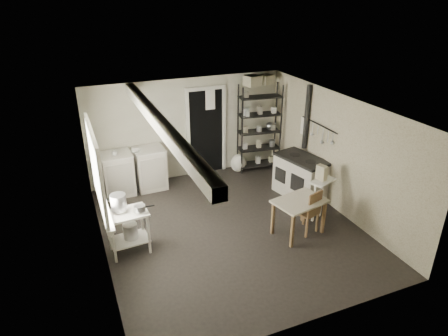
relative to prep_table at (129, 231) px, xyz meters
name	(u,v)px	position (x,y,z in m)	size (l,w,h in m)	color
floor	(230,228)	(1.85, 0.02, -0.40)	(5.00, 5.00, 0.00)	black
ceiling	(231,108)	(1.85, 0.02, 1.90)	(5.00, 5.00, 0.00)	silver
wall_back	(187,129)	(1.85, 2.52, 0.75)	(4.50, 0.02, 2.30)	#BDB9A1
wall_front	(311,253)	(1.85, -2.48, 0.75)	(4.50, 0.02, 2.30)	#BDB9A1
wall_left	(98,196)	(-0.40, 0.02, 0.75)	(0.02, 5.00, 2.30)	#BDB9A1
wall_right	(337,153)	(4.10, 0.02, 0.75)	(0.02, 5.00, 2.30)	#BDB9A1
window	(95,170)	(-0.37, 0.22, 1.10)	(0.12, 1.76, 1.28)	silver
doorway	(206,133)	(2.30, 2.49, 0.60)	(0.96, 0.10, 2.08)	silver
ceiling_beam	(159,123)	(0.65, 0.02, 1.80)	(0.18, 5.00, 0.18)	silver
wallpaper_panel	(336,153)	(4.09, 0.02, 0.75)	(0.01, 5.00, 2.30)	#C0B89C
utensil_rail	(318,125)	(4.04, 0.62, 1.15)	(0.06, 1.20, 0.44)	silver
prep_table	(129,231)	(0.00, 0.00, 0.00)	(0.67, 0.48, 0.76)	silver
stockpot	(118,202)	(-0.10, 0.07, 0.54)	(0.25, 0.25, 0.27)	silver
saucepan	(140,208)	(0.21, -0.10, 0.45)	(0.18, 0.18, 0.10)	silver
bucket	(130,231)	(0.03, 0.02, -0.02)	(0.24, 0.24, 0.26)	silver
base_cabinets	(134,171)	(0.52, 2.20, 0.06)	(1.41, 0.60, 0.92)	beige
mixing_bowl	(136,151)	(0.59, 2.11, 0.55)	(0.28, 0.28, 0.07)	silver
counter_cup	(115,153)	(0.15, 2.10, 0.57)	(0.12, 0.12, 0.09)	silver
shelf_rack	(259,132)	(3.52, 2.18, 0.55)	(0.99, 0.38, 2.08)	black
shelf_jar	(247,118)	(3.18, 2.14, 0.96)	(0.08, 0.08, 0.18)	silver
storage_box_a	(252,89)	(3.29, 2.15, 1.61)	(0.33, 0.29, 0.23)	#BFB99A
storage_box_b	(265,88)	(3.67, 2.24, 1.59)	(0.31, 0.28, 0.20)	#BFB99A
stove	(301,177)	(3.72, 0.61, 0.04)	(0.62, 1.12, 0.88)	beige
stovepipe	(307,117)	(4.02, 1.02, 1.19)	(0.12, 0.12, 1.53)	black
side_ledge	(321,197)	(3.62, -0.27, 0.03)	(0.51, 0.28, 0.79)	silver
oats_box	(322,169)	(3.60, -0.24, 0.61)	(0.11, 0.19, 0.29)	#BFB99A
work_table	(298,215)	(2.91, -0.61, -0.02)	(0.89, 0.62, 0.68)	beige
table_cup	(311,194)	(3.09, -0.67, 0.40)	(0.09, 0.09, 0.08)	silver
chair	(307,208)	(3.08, -0.60, 0.08)	(0.36, 0.37, 0.86)	brown
flour_sack	(238,162)	(3.00, 2.22, -0.16)	(0.37, 0.31, 0.44)	white
floor_crock	(306,204)	(3.57, 0.13, -0.33)	(0.11, 0.11, 0.14)	silver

